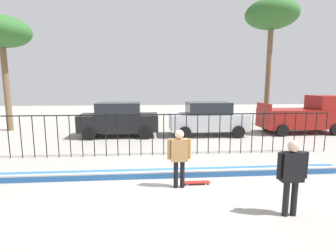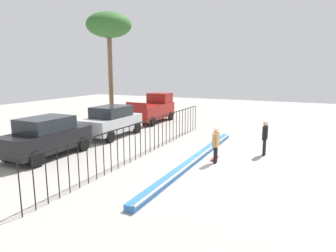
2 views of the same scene
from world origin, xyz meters
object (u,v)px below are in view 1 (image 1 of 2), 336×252
(skateboarder, at_px, (179,153))
(skateboard, at_px, (196,182))
(parked_car_silver, at_px, (208,118))
(camera_operator, at_px, (292,171))
(parked_car_black, at_px, (119,119))
(palm_tree_tall, at_px, (272,16))
(palm_tree_short, at_px, (1,33))
(pickup_truck, at_px, (304,116))

(skateboarder, distance_m, skateboard, 1.09)
(parked_car_silver, bearing_deg, camera_operator, -95.72)
(skateboard, xyz_separation_m, parked_car_black, (-2.95, 7.47, 0.91))
(skateboard, bearing_deg, parked_car_black, 96.01)
(parked_car_silver, bearing_deg, palm_tree_tall, 32.53)
(palm_tree_tall, distance_m, palm_tree_short, 17.44)
(skateboarder, bearing_deg, parked_car_silver, 66.49)
(parked_car_black, xyz_separation_m, pickup_truck, (10.92, 0.10, 0.06))
(parked_car_silver, bearing_deg, palm_tree_short, 164.21)
(pickup_truck, xyz_separation_m, palm_tree_tall, (-0.69, 3.55, 6.49))
(camera_operator, height_order, palm_tree_short, palm_tree_short)
(skateboarder, xyz_separation_m, palm_tree_short, (-9.52, 10.15, 4.93))
(camera_operator, distance_m, palm_tree_tall, 15.64)
(skateboard, xyz_separation_m, camera_operator, (1.71, -1.98, 0.96))
(skateboard, xyz_separation_m, palm_tree_short, (-10.05, 9.96, 5.86))
(pickup_truck, bearing_deg, parked_car_black, 175.46)
(skateboarder, distance_m, palm_tree_short, 14.76)
(parked_car_black, distance_m, palm_tree_short, 9.00)
(parked_car_black, height_order, palm_tree_tall, palm_tree_tall)
(skateboard, height_order, parked_car_silver, parked_car_silver)
(camera_operator, distance_m, parked_car_black, 10.53)
(parked_car_black, relative_size, pickup_truck, 0.91)
(camera_operator, height_order, parked_car_black, parked_car_black)
(skateboard, relative_size, camera_operator, 0.47)
(skateboard, distance_m, camera_operator, 2.78)
(skateboard, xyz_separation_m, pickup_truck, (7.97, 7.57, 0.98))
(skateboarder, relative_size, skateboard, 2.06)
(palm_tree_tall, bearing_deg, skateboard, -123.24)
(skateboarder, height_order, skateboard, skateboarder)
(skateboarder, bearing_deg, skateboard, 14.95)
(camera_operator, relative_size, palm_tree_short, 0.24)
(skateboard, bearing_deg, palm_tree_tall, 41.21)
(parked_car_black, distance_m, pickup_truck, 10.92)
(camera_operator, height_order, palm_tree_tall, palm_tree_tall)
(parked_car_black, bearing_deg, parked_car_silver, -4.31)
(skateboard, relative_size, pickup_truck, 0.17)
(parked_car_black, distance_m, parked_car_silver, 5.02)
(skateboard, distance_m, palm_tree_tall, 15.24)
(parked_car_silver, height_order, palm_tree_short, palm_tree_short)
(parked_car_black, bearing_deg, pickup_truck, -2.10)
(parked_car_silver, relative_size, pickup_truck, 0.91)
(parked_car_silver, xyz_separation_m, pickup_truck, (5.91, 0.25, 0.06))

